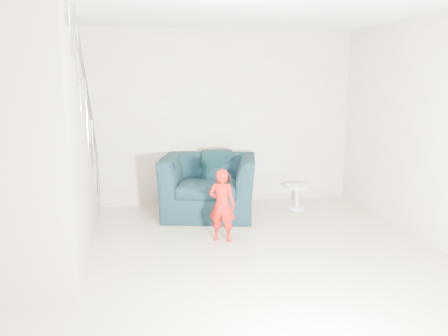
{
  "coord_description": "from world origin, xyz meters",
  "views": [
    {
      "loc": [
        -0.94,
        -4.57,
        1.96
      ],
      "look_at": [
        0.15,
        1.2,
        0.85
      ],
      "focal_mm": 38.0,
      "sensor_mm": 36.0,
      "label": 1
    }
  ],
  "objects_px": {
    "side_table": "(297,193)",
    "staircase": "(33,177)",
    "armchair": "(209,186)",
    "toddler": "(222,205)"
  },
  "relations": [
    {
      "from": "armchair",
      "to": "toddler",
      "type": "bearing_deg",
      "value": -77.02
    },
    {
      "from": "armchair",
      "to": "toddler",
      "type": "height_order",
      "value": "toddler"
    },
    {
      "from": "toddler",
      "to": "side_table",
      "type": "bearing_deg",
      "value": -114.32
    },
    {
      "from": "armchair",
      "to": "side_table",
      "type": "xyz_separation_m",
      "value": [
        1.36,
        0.04,
        -0.18
      ]
    },
    {
      "from": "staircase",
      "to": "toddler",
      "type": "bearing_deg",
      "value": 9.67
    },
    {
      "from": "toddler",
      "to": "side_table",
      "type": "height_order",
      "value": "toddler"
    },
    {
      "from": "toddler",
      "to": "side_table",
      "type": "distance_m",
      "value": 1.84
    },
    {
      "from": "side_table",
      "to": "staircase",
      "type": "height_order",
      "value": "staircase"
    },
    {
      "from": "armchair",
      "to": "staircase",
      "type": "xyz_separation_m",
      "value": [
        -2.09,
        -1.5,
        0.52
      ]
    },
    {
      "from": "side_table",
      "to": "staircase",
      "type": "bearing_deg",
      "value": -155.81
    }
  ]
}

